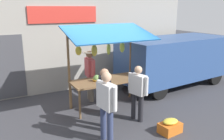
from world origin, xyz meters
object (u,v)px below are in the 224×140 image
Objects in this scene: shopper_with_shopping_bag at (138,90)px; produce_crate_side at (170,126)px; shopper_with_ponytail at (105,95)px; parked_van at (171,58)px; market_stall at (107,58)px; shopper_in_striped_shirt at (107,102)px; vendor_with_sunhat at (90,71)px.

produce_crate_side is at bearing -175.70° from shopper_with_shopping_bag.
shopper_with_shopping_bag is 0.97× the size of shopper_with_ponytail.
shopper_with_ponytail is 4.20m from parked_van.
market_stall is 3.19m from parked_van.
shopper_in_striped_shirt is 2.90× the size of produce_crate_side.
vendor_with_sunhat is at bearing 1.32° from shopper_with_shopping_bag.
vendor_with_sunhat is 1.01× the size of shopper_in_striped_shirt.
produce_crate_side is (2.42, 2.81, -0.96)m from parked_van.
shopper_with_ponytail is (0.99, 0.02, 0.04)m from shopper_with_shopping_bag.
shopper_with_shopping_bag is (-0.33, 1.20, -0.68)m from market_stall.
shopper_in_striped_shirt is (0.22, 0.55, 0.06)m from shopper_with_ponytail.
vendor_with_sunhat is 1.06× the size of shopper_with_ponytail.
vendor_with_sunhat is 3.34m from parked_van.
vendor_with_sunhat reaches higher than shopper_with_ponytail.
produce_crate_side is at bearing -111.03° from shopper_with_ponytail.
market_stall is 4.38× the size of produce_crate_side.
vendor_with_sunhat is at bearing -72.35° from produce_crate_side.
market_stall reaches higher than produce_crate_side.
shopper_in_striped_shirt is (1.21, 0.57, 0.09)m from shopper_with_shopping_bag.
shopper_with_ponytail is (0.66, 1.22, -0.64)m from market_stall.
parked_van is at bearing -167.91° from market_stall.
parked_van reaches higher than shopper_in_striped_shirt.
market_stall is at bearing 25.93° from vendor_with_sunhat.
parked_van is (-3.09, -0.66, -0.42)m from market_stall.
market_stall reaches higher than parked_van.
shopper_in_striped_shirt is 0.36× the size of parked_van.
parked_van is at bearing -130.77° from produce_crate_side.
parked_van reaches higher than vendor_with_sunhat.
shopper_with_shopping_bag is 0.34× the size of parked_van.
market_stall is 0.55× the size of parked_van.
shopper_with_ponytail reaches higher than produce_crate_side.
shopper_with_ponytail is at bearing -35.06° from produce_crate_side.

